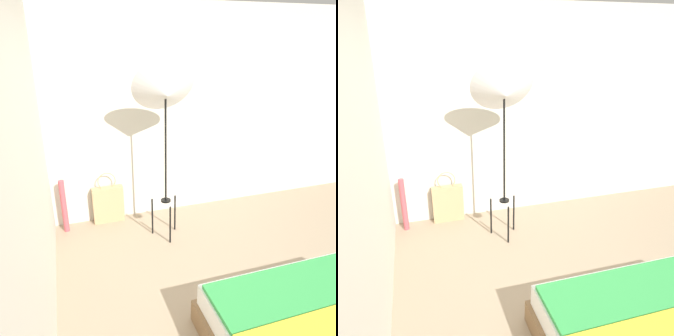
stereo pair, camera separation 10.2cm
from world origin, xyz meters
TOP-DOWN VIEW (x-y plane):
  - ground_plane at (0.00, 0.00)m, footprint 14.00×14.00m
  - wall_back at (0.00, 2.06)m, footprint 8.00×0.05m
  - wall_side_left at (-1.68, 1.00)m, footprint 0.05×8.00m
  - photo_umbrella at (-0.40, 1.43)m, footprint 0.67×0.51m
  - tote_bag at (-0.99, 1.96)m, footprint 0.38×0.10m
  - paper_roll at (-1.52, 1.89)m, footprint 0.07×0.07m

SIDE VIEW (x-z plane):
  - ground_plane at x=0.00m, z-range 0.00..0.00m
  - tote_bag at x=-0.99m, z-range -0.09..0.58m
  - paper_roll at x=-1.52m, z-range 0.00..0.67m
  - wall_back at x=0.00m, z-range 0.00..2.60m
  - wall_side_left at x=-1.68m, z-range 0.00..2.60m
  - photo_umbrella at x=-0.40m, z-range 0.67..2.70m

